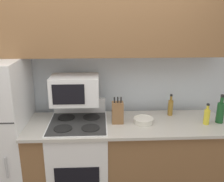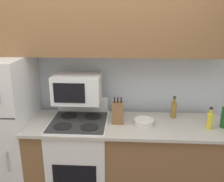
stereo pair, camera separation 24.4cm
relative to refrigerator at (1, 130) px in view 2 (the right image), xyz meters
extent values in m
cube|color=silver|center=(1.02, 0.38, 0.47)|extent=(8.00, 0.05, 2.55)
cube|color=brown|center=(1.38, -0.04, -0.35)|extent=(2.04, 0.61, 0.91)
cube|color=#BCB7AD|center=(1.38, -0.06, 0.12)|extent=(2.04, 0.65, 0.03)
cube|color=white|center=(0.00, 0.00, 0.00)|extent=(0.71, 0.69, 1.60)
cylinder|color=#B7B7BC|center=(0.23, -0.36, -0.16)|extent=(0.02, 0.02, 0.22)
cube|color=brown|center=(1.02, 0.18, 1.15)|extent=(2.75, 0.36, 0.70)
cube|color=white|center=(0.88, -0.06, -0.33)|extent=(0.59, 0.61, 0.95)
cube|color=black|center=(0.88, -0.36, -0.35)|extent=(0.43, 0.01, 0.34)
cube|color=#2D2D2D|center=(0.88, -0.06, 0.14)|extent=(0.57, 0.59, 0.01)
cube|color=white|center=(0.88, 0.24, 0.23)|extent=(0.57, 0.06, 0.16)
cylinder|color=black|center=(0.75, -0.19, 0.15)|extent=(0.18, 0.18, 0.01)
cylinder|color=black|center=(1.01, -0.19, 0.15)|extent=(0.18, 0.18, 0.01)
cylinder|color=black|center=(0.75, 0.08, 0.15)|extent=(0.18, 0.18, 0.01)
cylinder|color=black|center=(1.01, 0.08, 0.15)|extent=(0.18, 0.18, 0.01)
cube|color=white|center=(0.85, 0.09, 0.46)|extent=(0.49, 0.32, 0.29)
cube|color=black|center=(0.80, -0.07, 0.46)|extent=(0.32, 0.01, 0.20)
cube|color=brown|center=(1.29, -0.05, 0.25)|extent=(0.12, 0.10, 0.22)
cylinder|color=black|center=(1.25, -0.06, 0.39)|extent=(0.01, 0.01, 0.06)
cylinder|color=black|center=(1.29, -0.06, 0.39)|extent=(0.01, 0.01, 0.06)
cylinder|color=black|center=(1.32, -0.06, 0.39)|extent=(0.01, 0.01, 0.06)
cylinder|color=silver|center=(1.55, -0.07, 0.16)|extent=(0.19, 0.19, 0.05)
torus|color=silver|center=(1.55, -0.07, 0.19)|extent=(0.20, 0.20, 0.01)
cylinder|color=olive|center=(1.88, 0.13, 0.22)|extent=(0.06, 0.06, 0.17)
cylinder|color=olive|center=(1.88, 0.13, 0.33)|extent=(0.03, 0.03, 0.05)
cylinder|color=black|center=(1.88, 0.13, 0.37)|extent=(0.03, 0.03, 0.02)
cylinder|color=gold|center=(2.18, -0.12, 0.21)|extent=(0.06, 0.06, 0.15)
cylinder|color=gold|center=(2.18, -0.12, 0.32)|extent=(0.03, 0.03, 0.05)
cylinder|color=black|center=(2.18, -0.12, 0.35)|extent=(0.03, 0.03, 0.02)
camera|label=1|loc=(1.12, -2.40, 1.22)|focal=40.00mm
camera|label=2|loc=(1.36, -2.40, 1.22)|focal=40.00mm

